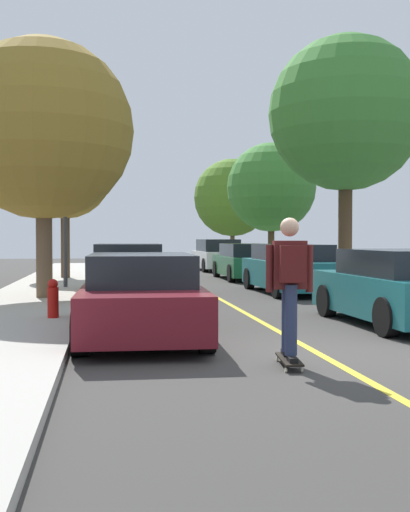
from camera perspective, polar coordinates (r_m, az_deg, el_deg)
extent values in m
plane|color=#3D3A38|center=(8.91, 10.11, -8.60)|extent=(80.00, 80.00, 0.00)
cube|color=gold|center=(12.72, 4.28, -5.47)|extent=(0.12, 39.20, 0.01)
cube|color=maroon|center=(10.04, -5.73, -4.49)|extent=(1.94, 4.25, 0.66)
cube|color=black|center=(10.21, -5.76, -1.17)|extent=(1.67, 2.50, 0.48)
cylinder|color=black|center=(8.74, 0.14, -6.65)|extent=(0.24, 0.65, 0.64)
cylinder|color=black|center=(8.69, -11.17, -6.73)|extent=(0.24, 0.65, 0.64)
cylinder|color=black|center=(11.50, -1.62, -4.64)|extent=(0.24, 0.65, 0.64)
cylinder|color=black|center=(11.47, -10.17, -4.68)|extent=(0.24, 0.65, 0.64)
cube|color=#BCAD89|center=(16.44, -6.88, -2.02)|extent=(2.01, 4.66, 0.70)
cube|color=black|center=(16.50, -6.88, 0.16)|extent=(1.72, 2.92, 0.55)
cylinder|color=black|center=(14.88, -3.62, -3.20)|extent=(0.24, 0.65, 0.64)
cylinder|color=black|center=(14.90, -10.22, -3.22)|extent=(0.24, 0.65, 0.64)
cylinder|color=black|center=(18.07, -4.12, -2.34)|extent=(0.24, 0.65, 0.64)
cylinder|color=black|center=(18.08, -9.55, -2.35)|extent=(0.24, 0.65, 0.64)
cube|color=#196066|center=(12.05, 16.71, -3.36)|extent=(1.81, 4.09, 0.73)
cube|color=black|center=(11.79, 17.27, -0.58)|extent=(1.57, 2.46, 0.46)
cylinder|color=black|center=(12.96, 10.87, -3.95)|extent=(0.23, 0.64, 0.64)
cylinder|color=black|center=(13.61, 17.22, -3.73)|extent=(0.23, 0.64, 0.64)
cylinder|color=black|center=(10.53, 16.02, -5.29)|extent=(0.23, 0.64, 0.64)
cube|color=#196066|center=(18.26, 7.74, -1.56)|extent=(1.92, 4.53, 0.76)
cube|color=black|center=(18.24, 7.73, 0.34)|extent=(1.66, 2.96, 0.45)
cylinder|color=black|center=(19.52, 3.98, -2.04)|extent=(0.24, 0.65, 0.64)
cylinder|color=black|center=(20.00, 8.69, -1.96)|extent=(0.24, 0.65, 0.64)
cylinder|color=black|center=(16.55, 6.58, -2.71)|extent=(0.24, 0.65, 0.64)
cylinder|color=black|center=(17.11, 12.01, -2.59)|extent=(0.24, 0.65, 0.64)
cube|color=#1E5B33|center=(24.02, 3.72, -0.84)|extent=(1.87, 4.49, 0.69)
cube|color=black|center=(23.80, 3.83, 0.54)|extent=(1.64, 2.84, 0.48)
cylinder|color=black|center=(25.38, 1.04, -1.17)|extent=(0.22, 0.64, 0.64)
cylinder|color=black|center=(25.73, 4.88, -1.14)|extent=(0.22, 0.64, 0.64)
cylinder|color=black|center=(22.34, 2.38, -1.56)|extent=(0.22, 0.64, 0.64)
cylinder|color=black|center=(22.74, 6.71, -1.51)|extent=(0.22, 0.64, 0.64)
cube|color=white|center=(30.24, 1.14, -0.27)|extent=(2.02, 4.30, 0.74)
cube|color=black|center=(30.22, 1.15, 0.97)|extent=(1.74, 2.65, 0.57)
cylinder|color=black|center=(31.48, -0.95, -0.62)|extent=(0.24, 0.65, 0.64)
cylinder|color=black|center=(31.82, 2.16, -0.59)|extent=(0.24, 0.65, 0.64)
cylinder|color=black|center=(28.69, 0.01, -0.84)|extent=(0.24, 0.65, 0.64)
cylinder|color=black|center=(29.06, 3.41, -0.81)|extent=(0.24, 0.65, 0.64)
cylinder|color=brown|center=(15.76, -14.24, 1.81)|extent=(0.39, 0.39, 2.99)
sphere|color=olive|center=(15.97, -14.31, 10.97)|extent=(4.32, 4.32, 4.32)
cylinder|color=#4C3823|center=(23.34, -12.43, 1.78)|extent=(0.32, 0.32, 3.00)
sphere|color=olive|center=(23.46, -12.47, 7.39)|extent=(3.36, 3.36, 3.36)
cylinder|color=#4C3823|center=(19.96, 12.47, 3.34)|extent=(0.42, 0.42, 4.07)
sphere|color=#3D7F33|center=(20.30, 12.53, 12.38)|extent=(4.72, 4.72, 4.72)
cylinder|color=#4C3823|center=(28.48, 5.96, 1.45)|extent=(0.29, 0.29, 2.66)
sphere|color=#3D7F33|center=(28.56, 5.97, 6.15)|extent=(3.96, 3.96, 3.96)
cylinder|color=brown|center=(37.19, 2.48, 1.54)|extent=(0.26, 0.26, 2.69)
sphere|color=#4C7A23|center=(37.27, 2.48, 5.26)|extent=(4.52, 4.52, 4.52)
cylinder|color=#B2140F|center=(11.78, -13.48, -4.07)|extent=(0.20, 0.20, 0.55)
sphere|color=#B2140F|center=(11.75, -13.49, -2.45)|extent=(0.18, 0.18, 0.18)
cylinder|color=#38383D|center=(18.96, -12.45, 4.85)|extent=(0.12, 0.12, 5.01)
cube|color=#EAE5C6|center=(19.29, -12.50, 12.66)|extent=(0.36, 0.24, 0.20)
cube|color=black|center=(7.96, 7.56, -9.16)|extent=(0.31, 0.86, 0.02)
cylinder|color=beige|center=(8.29, 6.50, -9.17)|extent=(0.03, 0.06, 0.06)
cylinder|color=beige|center=(8.32, 7.81, -9.14)|extent=(0.03, 0.06, 0.06)
cylinder|color=beige|center=(7.63, 7.28, -10.13)|extent=(0.03, 0.06, 0.06)
cylinder|color=beige|center=(7.66, 8.70, -10.08)|extent=(0.03, 0.06, 0.06)
cube|color=#99999E|center=(8.29, 7.16, -8.89)|extent=(0.10, 0.05, 0.02)
cube|color=#99999E|center=(7.64, 7.99, -9.81)|extent=(0.10, 0.05, 0.02)
cube|color=black|center=(8.16, 7.29, -8.58)|extent=(0.13, 0.27, 0.06)
cube|color=black|center=(7.74, 7.83, -9.16)|extent=(0.13, 0.27, 0.06)
cylinder|color=#283351|center=(8.00, 7.42, -5.49)|extent=(0.17, 0.17, 0.85)
cylinder|color=#283351|center=(7.76, 7.72, -5.71)|extent=(0.17, 0.17, 0.85)
cube|color=#511919|center=(7.82, 7.59, -0.78)|extent=(0.42, 0.26, 0.59)
sphere|color=tan|center=(7.82, 7.60, 2.59)|extent=(0.23, 0.23, 0.23)
cylinder|color=#511919|center=(7.79, 5.81, -1.12)|extent=(0.10, 0.10, 0.58)
cylinder|color=#511919|center=(7.87, 9.35, -1.10)|extent=(0.10, 0.10, 0.58)
cube|color=#4C1414|center=(7.63, 7.84, -0.70)|extent=(0.32, 0.21, 0.44)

